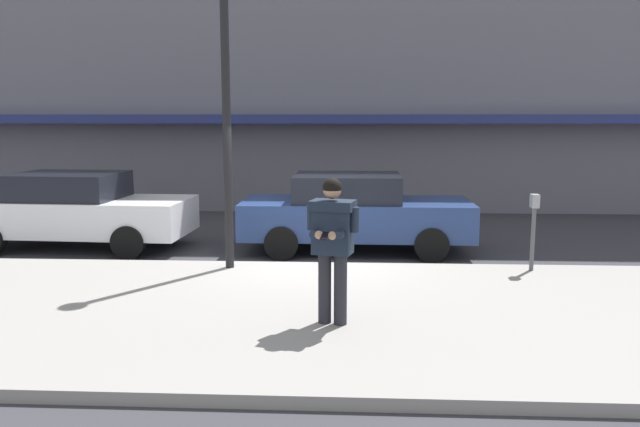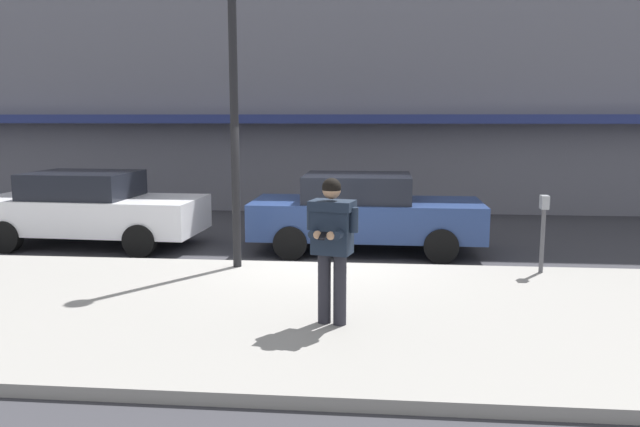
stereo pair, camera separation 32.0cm
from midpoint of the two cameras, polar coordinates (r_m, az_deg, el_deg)
name	(u,v)px [view 1 (the left image)]	position (r m, az deg, el deg)	size (l,w,h in m)	color
ground_plane	(311,267)	(11.18, -1.69, -4.92)	(80.00, 80.00, 0.00)	#333338
sidewalk	(372,314)	(8.39, 3.63, -9.17)	(32.00, 5.30, 0.14)	gray
curb_paint_line	(366,267)	(11.20, 3.46, -4.90)	(28.00, 0.12, 0.01)	silver
storefront_facade	(362,4)	(19.60, 3.40, 18.59)	(28.00, 4.70, 11.99)	slate
parked_sedan_near	(76,210)	(13.64, -22.03, 0.32)	(4.58, 2.10, 1.54)	silver
parked_sedan_mid	(354,212)	(12.37, 2.41, 0.15)	(4.51, 1.96, 1.54)	navy
man_texting_on_phone	(332,235)	(7.51, -0.08, -1.98)	(0.63, 0.64, 1.81)	#23232B
street_lamp_post	(226,87)	(10.42, -9.49, 11.36)	(0.36, 0.36, 4.88)	black
parking_meter	(534,221)	(10.74, 18.15, -0.65)	(0.12, 0.18, 1.27)	#4C4C51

